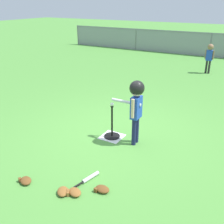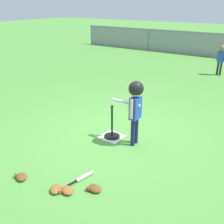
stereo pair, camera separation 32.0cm
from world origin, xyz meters
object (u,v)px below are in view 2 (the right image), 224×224
at_px(baseball_on_tee, 112,104).
at_px(batter_child, 135,100).
at_px(spare_bat_silver, 81,178).
at_px(fielder_near_right, 221,56).
at_px(glove_near_bats, 56,189).
at_px(batting_tee, 112,132).
at_px(glove_tossed_aside, 67,190).
at_px(glove_by_plate, 21,177).
at_px(glove_outfield_drop, 94,188).

bearing_deg(baseball_on_tee, batter_child, -0.03).
bearing_deg(spare_bat_silver, baseball_on_tee, 105.10).
bearing_deg(fielder_near_right, baseball_on_tee, -95.51).
height_order(baseball_on_tee, glove_near_bats, baseball_on_tee).
distance_m(batting_tee, glove_near_bats, 1.86).
xyz_separation_m(spare_bat_silver, glove_tossed_aside, (0.01, -0.34, 0.01)).
bearing_deg(glove_by_plate, glove_outfield_drop, 20.58).
relative_size(glove_by_plate, glove_outfield_drop, 1.16).
bearing_deg(batting_tee, glove_by_plate, -101.99).
bearing_deg(fielder_near_right, glove_near_bats, -92.50).
distance_m(batting_tee, baseball_on_tee, 0.60).
distance_m(baseball_on_tee, batter_child, 0.54).
bearing_deg(fielder_near_right, batting_tee, -95.51).
height_order(spare_bat_silver, glove_by_plate, glove_by_plate).
height_order(batting_tee, spare_bat_silver, batting_tee).
bearing_deg(glove_outfield_drop, batting_tee, 115.07).
bearing_deg(batting_tee, glove_outfield_drop, -64.93).
height_order(batter_child, fielder_near_right, batter_child).
bearing_deg(fielder_near_right, glove_tossed_aside, -91.44).
xyz_separation_m(glove_tossed_aside, glove_outfield_drop, (0.31, 0.25, 0.00)).
xyz_separation_m(fielder_near_right, spare_bat_silver, (-0.22, -7.65, -0.68)).
bearing_deg(batting_tee, glove_tossed_aside, -77.26).
relative_size(fielder_near_right, glove_near_bats, 4.05).
distance_m(spare_bat_silver, glove_by_plate, 0.94).
bearing_deg(batter_child, glove_by_plate, -115.47).
relative_size(glove_near_bats, glove_outfield_drop, 1.17).
relative_size(batter_child, spare_bat_silver, 1.94).
relative_size(fielder_near_right, glove_tossed_aside, 4.14).
distance_m(fielder_near_right, glove_by_plate, 8.24).
xyz_separation_m(batter_child, glove_outfield_drop, (0.20, -1.51, -0.86)).
height_order(baseball_on_tee, spare_bat_silver, baseball_on_tee).
distance_m(glove_near_bats, glove_tossed_aside, 0.17).
relative_size(glove_by_plate, glove_near_bats, 0.99).
bearing_deg(glove_near_bats, glove_by_plate, -171.97).
height_order(batting_tee, glove_outfield_drop, batting_tee).
distance_m(batter_child, glove_tossed_aside, 1.97).
bearing_deg(glove_near_bats, batter_child, 81.91).
bearing_deg(spare_bat_silver, fielder_near_right, 88.38).
bearing_deg(batter_child, spare_bat_silver, -95.05).
height_order(fielder_near_right, glove_outfield_drop, fielder_near_right).
bearing_deg(baseball_on_tee, batting_tee, 0.00).
height_order(batter_child, glove_tossed_aside, batter_child).
distance_m(batter_child, glove_by_plate, 2.31).
xyz_separation_m(spare_bat_silver, glove_by_plate, (-0.79, -0.51, 0.01)).
bearing_deg(glove_tossed_aside, glove_by_plate, -168.33).
bearing_deg(spare_bat_silver, batting_tee, 105.10).
bearing_deg(glove_outfield_drop, glove_near_bats, -144.54).
bearing_deg(baseball_on_tee, spare_bat_silver, -74.90).
xyz_separation_m(spare_bat_silver, glove_outfield_drop, (0.32, -0.09, 0.01)).
bearing_deg(glove_outfield_drop, baseball_on_tee, 115.07).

